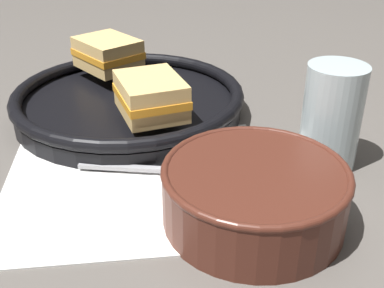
{
  "coord_description": "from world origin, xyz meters",
  "views": [
    {
      "loc": [
        0.03,
        -0.45,
        0.3
      ],
      "look_at": [
        -0.01,
        0.04,
        0.03
      ],
      "focal_mm": 45.0,
      "sensor_mm": 36.0,
      "label": 1
    }
  ],
  "objects_px": {
    "skillet": "(129,101)",
    "sandwich_near_left": "(108,53)",
    "soup_bowl": "(254,191)",
    "drinking_glass": "(332,116)",
    "sandwich_near_right": "(151,96)",
    "spoon": "(171,170)"
  },
  "relations": [
    {
      "from": "skillet",
      "to": "sandwich_near_left",
      "type": "bearing_deg",
      "value": 120.06
    },
    {
      "from": "soup_bowl",
      "to": "spoon",
      "type": "height_order",
      "value": "soup_bowl"
    },
    {
      "from": "sandwich_near_left",
      "to": "sandwich_near_right",
      "type": "xyz_separation_m",
      "value": [
        0.09,
        -0.16,
        0.0
      ]
    },
    {
      "from": "soup_bowl",
      "to": "spoon",
      "type": "bearing_deg",
      "value": 140.69
    },
    {
      "from": "soup_bowl",
      "to": "spoon",
      "type": "relative_size",
      "value": 1.17
    },
    {
      "from": "soup_bowl",
      "to": "drinking_glass",
      "type": "xyz_separation_m",
      "value": [
        0.09,
        0.12,
        0.03
      ]
    },
    {
      "from": "skillet",
      "to": "drinking_glass",
      "type": "bearing_deg",
      "value": -23.41
    },
    {
      "from": "soup_bowl",
      "to": "skillet",
      "type": "distance_m",
      "value": 0.29
    },
    {
      "from": "skillet",
      "to": "sandwich_near_right",
      "type": "xyz_separation_m",
      "value": [
        0.05,
        -0.08,
        0.04
      ]
    },
    {
      "from": "sandwich_near_left",
      "to": "sandwich_near_right",
      "type": "distance_m",
      "value": 0.18
    },
    {
      "from": "skillet",
      "to": "sandwich_near_left",
      "type": "distance_m",
      "value": 0.1
    },
    {
      "from": "skillet",
      "to": "sandwich_near_right",
      "type": "height_order",
      "value": "sandwich_near_right"
    },
    {
      "from": "spoon",
      "to": "drinking_glass",
      "type": "xyz_separation_m",
      "value": [
        0.18,
        0.05,
        0.05
      ]
    },
    {
      "from": "soup_bowl",
      "to": "skillet",
      "type": "bearing_deg",
      "value": 126.15
    },
    {
      "from": "skillet",
      "to": "sandwich_near_right",
      "type": "bearing_deg",
      "value": -59.94
    },
    {
      "from": "spoon",
      "to": "skillet",
      "type": "distance_m",
      "value": 0.18
    },
    {
      "from": "soup_bowl",
      "to": "sandwich_near_left",
      "type": "bearing_deg",
      "value": 124.68
    },
    {
      "from": "soup_bowl",
      "to": "skillet",
      "type": "xyz_separation_m",
      "value": [
        -0.17,
        0.23,
        -0.01
      ]
    },
    {
      "from": "sandwich_near_right",
      "to": "drinking_glass",
      "type": "height_order",
      "value": "drinking_glass"
    },
    {
      "from": "soup_bowl",
      "to": "drinking_glass",
      "type": "relative_size",
      "value": 1.48
    },
    {
      "from": "sandwich_near_right",
      "to": "sandwich_near_left",
      "type": "bearing_deg",
      "value": 120.06
    },
    {
      "from": "spoon",
      "to": "skillet",
      "type": "xyz_separation_m",
      "value": [
        -0.08,
        0.16,
        0.01
      ]
    }
  ]
}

